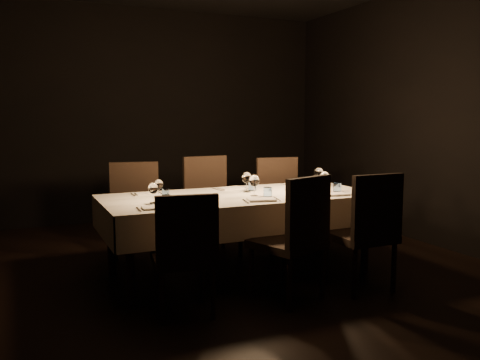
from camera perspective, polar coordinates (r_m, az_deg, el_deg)
name	(u,v)px	position (r m, az deg, el deg)	size (l,w,h in m)	color
room	(240,115)	(4.66, 0.00, 7.33)	(5.01, 6.01, 3.01)	black
dining_table	(240,203)	(4.72, 0.00, -2.57)	(2.52, 1.12, 0.76)	black
chair_near_left	(185,249)	(3.77, -6.19, -7.73)	(0.51, 0.51, 0.94)	black
place_setting_near_left	(157,197)	(4.22, -9.31, -1.86)	(0.32, 0.40, 0.18)	silver
chair_near_center	(296,234)	(4.08, 6.27, -6.00)	(0.63, 0.63, 1.02)	black
place_setting_near_center	(260,189)	(4.54, 2.21, -1.02)	(0.37, 0.42, 0.20)	silver
chair_near_right	(367,227)	(4.43, 14.07, -5.17)	(0.49, 0.49, 1.02)	black
place_setting_near_right	(331,185)	(4.92, 10.13, -0.51)	(0.36, 0.41, 0.19)	silver
chair_far_left	(135,209)	(5.23, -11.73, -3.20)	(0.59, 0.59, 1.02)	black
place_setting_far_left	(157,189)	(4.66, -9.35, -1.04)	(0.30, 0.39, 0.17)	silver
chair_far_center	(210,201)	(5.52, -3.37, -2.39)	(0.54, 0.54, 1.05)	black
place_setting_far_center	(243,183)	(4.95, 0.36, -0.35)	(0.36, 0.41, 0.19)	silver
chair_far_right	(281,199)	(5.76, 4.59, -2.15)	(0.55, 0.55, 1.02)	black
place_setting_far_right	(314,179)	(5.33, 8.31, 0.14)	(0.38, 0.42, 0.20)	silver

